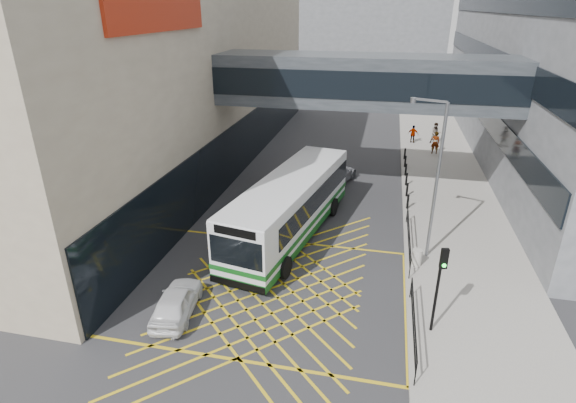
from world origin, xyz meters
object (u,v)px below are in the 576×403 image
Objects in this scene: bus at (291,205)px; street_lamp at (434,172)px; pedestrian_b at (436,133)px; car_dark at (292,197)px; pedestrian_c at (413,134)px; traffic_light at (440,279)px; car_silver at (335,174)px; pedestrian_a at (435,143)px; car_white at (176,301)px; litter_bin at (417,257)px.

bus is 7.60m from street_lamp.
bus reaches higher than pedestrian_b.
car_dark is 3.01× the size of pedestrian_c.
car_silver is at bearing 98.01° from traffic_light.
traffic_light is 2.33× the size of pedestrian_c.
car_white is at bearing 62.70° from pedestrian_a.
pedestrian_a is (8.85, 16.71, -0.70)m from bus.
car_white is at bearing -149.32° from litter_bin.
litter_bin is 21.75m from pedestrian_c.
car_white is at bearing -125.74° from street_lamp.
car_silver is 11.70m from litter_bin.
car_white is at bearing 85.65° from pedestrian_c.
pedestrian_b is at bearing 73.41° from traffic_light.
street_lamp is at bearing 71.34° from litter_bin.
traffic_light reaches higher than pedestrian_c.
pedestrian_b reaches higher than car_white.
traffic_light is (7.73, -10.49, 1.82)m from car_dark.
litter_bin is at bearing 104.76° from pedestrian_c.
car_dark is 13.16m from traffic_light.
litter_bin is 0.43× the size of pedestrian_a.
pedestrian_a is at bearing 104.03° from street_lamp.
pedestrian_a is (1.82, 23.62, -1.46)m from traffic_light.
car_silver is 2.39× the size of pedestrian_a.
street_lamp reaches higher than car_white.
traffic_light is at bearing 147.40° from car_dark.
street_lamp is at bearing 3.21° from bus.
car_white is 11.65m from car_dark.
pedestrian_a reaches higher than pedestrian_b.
bus is at bearing 60.81° from pedestrian_a.
car_silver is at bearing -92.37° from car_dark.
car_white is 10.38m from traffic_light.
pedestrian_a is (9.55, 13.13, 0.36)m from car_dark.
car_dark is 19.12m from pedestrian_b.
car_white is 2.44× the size of pedestrian_c.
bus is at bearing -119.58° from car_white.
car_dark is 0.62× the size of street_lamp.
litter_bin is at bearing 82.44° from traffic_light.
car_white is at bearing -101.34° from bus.
street_lamp reaches higher than pedestrian_b.
car_silver is at bearing 91.00° from bus.
bus is 21.00m from pedestrian_c.
litter_bin is at bearing -100.62° from pedestrian_b.
traffic_light is 4.49× the size of litter_bin.
car_dark is at bearing 142.66° from litter_bin.
pedestrian_c reaches higher than car_white.
pedestrian_b reaches higher than litter_bin.
car_white is 2.04× the size of pedestrian_a.
street_lamp is (7.72, -4.47, 3.81)m from car_dark.
traffic_light is 26.68m from pedestrian_c.
pedestrian_a is (11.97, 24.53, 0.49)m from car_white.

